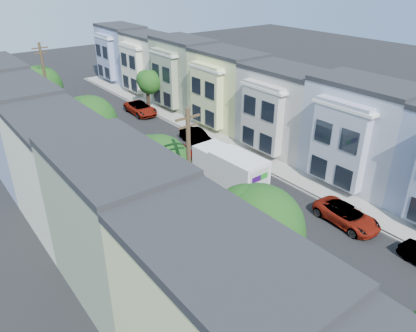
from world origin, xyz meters
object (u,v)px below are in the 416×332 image
Objects in this scene: tree_e at (40,87)px; fedex_truck at (230,168)px; utility_pole_far at (48,91)px; parked_right_b at (347,216)px; parked_right_c at (197,137)px; parked_left_d at (139,185)px; tree_far_r at (149,83)px; lead_sedan at (182,150)px; parked_left_b at (318,329)px; tree_b at (257,231)px; tree_c at (158,168)px; utility_pole_near at (189,188)px; parked_left_c at (234,262)px; tree_d at (90,123)px; parked_right_d at (141,108)px.

tree_e reaches higher than fedex_truck.
utility_pole_far is 32.25m from parked_right_b.
tree_e is 18.31m from parked_right_c.
fedex_truck is 1.36× the size of parked_left_d.
utility_pole_far reaches higher than tree_far_r.
tree_far_r is 1.34× the size of lead_sedan.
tree_far_r is at bearing 78.27° from parked_left_b.
tree_b is 5.98m from parked_left_b.
tree_e is at bearing 90.00° from tree_b.
tree_b is 1.50× the size of tree_far_r.
parked_left_b is at bearing -83.76° from tree_c.
parked_left_d is 1.01× the size of parked_right_b.
utility_pole_far is (-13.20, -1.78, 1.60)m from tree_far_r.
utility_pole_near is at bearing -147.98° from fedex_truck.
parked_left_c is at bearing -122.75° from lead_sedan.
parked_left_b is 25.83m from parked_right_c.
utility_pole_far is (0.00, 10.96, 0.31)m from tree_d.
parked_left_d is at bearing -122.66° from tree_far_r.
lead_sedan is at bearing 58.09° from utility_pole_near.
parked_right_b is (9.80, -13.29, -0.00)m from parked_left_d.
parked_left_c is (-11.80, -30.49, -2.94)m from tree_far_r.
parked_left_c is 9.87m from parked_right_b.
tree_b is at bearing -166.63° from parked_right_b.
parked_left_c is at bearing 95.96° from parked_left_b.
tree_d is at bearing 90.00° from tree_b.
tree_e is 1.61× the size of parked_right_c.
parked_right_c is (11.20, -11.30, -4.39)m from utility_pole_far.
tree_c is 16.33m from parked_right_c.
parked_left_b is 0.87× the size of parked_left_d.
utility_pole_near is 2.19× the size of parked_right_c.
parked_right_d is at bearing 93.22° from parked_right_c.
utility_pole_far is 2.73× the size of parked_left_c.
parked_left_c is at bearing -106.47° from parked_right_d.
utility_pole_far is 35.52m from parked_left_b.
fedex_truck reaches higher than parked_left_d.
tree_b is 1.41× the size of parked_right_d.
utility_pole_far is at bearing 90.00° from utility_pole_near.
parked_left_b is at bearing -109.08° from parked_right_c.
tree_b is 20.84m from tree_d.
fedex_truck is (7.91, -23.12, -3.14)m from tree_e.
parked_left_d is at bearing 76.30° from tree_c.
tree_far_r is 0.75× the size of fedex_truck.
tree_d is 1.43× the size of parked_right_b.
parked_right_c reaches higher than parked_right_d.
tree_far_r is 22.04m from parked_left_d.
utility_pole_near is 12.67m from parked_right_b.
tree_b reaches higher than tree_c.
parked_right_b reaches higher than parked_left_b.
fedex_truck is 9.97m from parked_right_b.
tree_far_r is 38.93m from parked_left_b.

